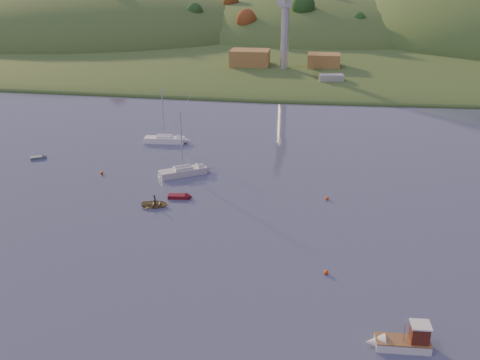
# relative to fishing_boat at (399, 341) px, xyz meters

# --- Properties ---
(far_shore) EXTENTS (620.00, 220.00, 1.50)m
(far_shore) POSITION_rel_fishing_boat_xyz_m (-19.35, 222.88, -0.76)
(far_shore) COLOR #2A491D
(far_shore) RESTS_ON ground
(shore_slope) EXTENTS (640.00, 150.00, 7.00)m
(shore_slope) POSITION_rel_fishing_boat_xyz_m (-19.35, 157.88, -0.76)
(shore_slope) COLOR #2A491D
(shore_slope) RESTS_ON ground
(hill_left) EXTENTS (170.00, 140.00, 44.00)m
(hill_left) POSITION_rel_fishing_boat_xyz_m (-109.35, 192.88, -0.76)
(hill_left) COLOR #2A491D
(hill_left) RESTS_ON ground
(hill_center) EXTENTS (140.00, 120.00, 36.00)m
(hill_center) POSITION_rel_fishing_boat_xyz_m (-9.35, 202.88, -0.76)
(hill_center) COLOR #2A491D
(hill_center) RESTS_ON ground
(hillside_trees) EXTENTS (280.00, 50.00, 32.00)m
(hillside_trees) POSITION_rel_fishing_boat_xyz_m (-19.35, 177.88, -0.76)
(hillside_trees) COLOR #163F17
(hillside_trees) RESTS_ON ground
(wharf) EXTENTS (42.00, 16.00, 2.40)m
(wharf) POSITION_rel_fishing_boat_xyz_m (-14.35, 114.88, 0.44)
(wharf) COLOR slate
(wharf) RESTS_ON ground
(shed_west) EXTENTS (11.00, 8.00, 4.80)m
(shed_west) POSITION_rel_fishing_boat_xyz_m (-27.35, 115.88, 4.04)
(shed_west) COLOR #A27436
(shed_west) RESTS_ON wharf
(shed_east) EXTENTS (9.00, 7.00, 4.00)m
(shed_east) POSITION_rel_fishing_boat_xyz_m (-6.35, 116.88, 3.64)
(shed_east) COLOR #A27436
(shed_east) RESTS_ON wharf
(dock_crane) EXTENTS (3.20, 28.00, 20.30)m
(dock_crane) POSITION_rel_fishing_boat_xyz_m (-17.35, 111.27, 16.42)
(dock_crane) COLOR #B7B7BC
(dock_crane) RESTS_ON wharf
(fishing_boat) EXTENTS (5.42, 1.89, 3.42)m
(fishing_boat) POSITION_rel_fishing_boat_xyz_m (0.00, 0.00, 0.00)
(fishing_boat) COLOR silver
(fishing_boat) RESTS_ON ground
(sailboat_near) EXTENTS (7.29, 5.78, 10.09)m
(sailboat_near) POSITION_rel_fishing_boat_xyz_m (-27.69, 36.29, -0.08)
(sailboat_near) COLOR silver
(sailboat_near) RESTS_ON ground
(sailboat_far) EXTENTS (7.36, 2.61, 10.04)m
(sailboat_far) POSITION_rel_fishing_boat_xyz_m (-34.84, 51.44, -0.08)
(sailboat_far) COLOR white
(sailboat_far) RESTS_ON ground
(canoe) EXTENTS (3.91, 3.04, 0.74)m
(canoe) POSITION_rel_fishing_boat_xyz_m (-28.63, 24.62, -0.38)
(canoe) COLOR tan
(canoe) RESTS_ON ground
(paddler) EXTENTS (0.40, 0.55, 1.40)m
(paddler) POSITION_rel_fishing_boat_xyz_m (-28.63, 24.62, -0.06)
(paddler) COLOR black
(paddler) RESTS_ON ground
(red_tender) EXTENTS (3.52, 1.48, 1.17)m
(red_tender) POSITION_rel_fishing_boat_xyz_m (-25.51, 27.79, -0.51)
(red_tender) COLOR #600D15
(red_tender) RESTS_ON ground
(grey_dinghy) EXTENTS (2.84, 2.25, 1.01)m
(grey_dinghy) POSITION_rel_fishing_boat_xyz_m (-53.01, 40.26, -0.55)
(grey_dinghy) COLOR #505F69
(grey_dinghy) RESTS_ON ground
(work_vessel) EXTENTS (14.98, 7.17, 3.70)m
(work_vessel) POSITION_rel_fishing_boat_xyz_m (-4.35, 100.88, 0.56)
(work_vessel) COLOR slate
(work_vessel) RESTS_ON ground
(buoy_0) EXTENTS (0.50, 0.50, 0.50)m
(buoy_0) POSITION_rel_fishing_boat_xyz_m (-5.98, 10.85, -0.51)
(buoy_0) COLOR #EE440C
(buoy_0) RESTS_ON ground
(buoy_1) EXTENTS (0.50, 0.50, 0.50)m
(buoy_1) POSITION_rel_fishing_boat_xyz_m (-5.73, 30.09, -0.51)
(buoy_1) COLOR #EE440C
(buoy_1) RESTS_ON ground
(buoy_2) EXTENTS (0.50, 0.50, 0.50)m
(buoy_2) POSITION_rel_fishing_boat_xyz_m (-40.19, 34.80, -0.51)
(buoy_2) COLOR #EE440C
(buoy_2) RESTS_ON ground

